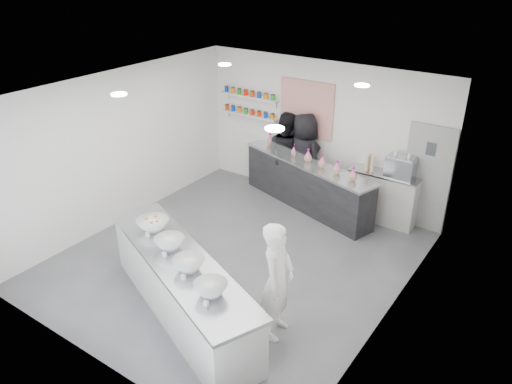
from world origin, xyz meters
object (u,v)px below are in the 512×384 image
Objects in this scene: prep_counter at (181,287)px; espresso_machine at (401,167)px; staff_left at (286,154)px; back_bar at (307,184)px; woman_prep at (277,281)px; espresso_ledge at (382,197)px; staff_right at (304,158)px.

prep_counter is 6.73× the size of espresso_machine.
espresso_machine is 2.52m from staff_left.
prep_counter is at bearing -110.09° from espresso_machine.
prep_counter is 4.11m from back_bar.
prep_counter is 2.04× the size of woman_prep.
woman_prep is (0.05, -3.95, 0.37)m from espresso_ledge.
prep_counter is 2.59× the size of espresso_ledge.
espresso_ledge is 0.78m from espresso_machine.
staff_right is (-1.77, -0.06, 0.45)m from espresso_ledge.
espresso_machine is at bearing -15.18° from woman_prep.
woman_prep reaches higher than espresso_machine.
back_bar is at bearing -170.37° from espresso_machine.
back_bar is 1.57m from espresso_ledge.
staff_right reaches higher than back_bar.
espresso_machine is 0.30× the size of woman_prep.
staff_left reaches higher than espresso_ledge.
espresso_machine reaches higher than espresso_ledge.
staff_right reaches higher than staff_left.
back_bar is at bearing 154.71° from staff_right.
espresso_ledge is at bearing -156.42° from staff_right.
staff_left is at bearing -178.62° from espresso_machine.
prep_counter is at bearing -106.64° from espresso_ledge.
staff_right reaches higher than espresso_ledge.
prep_counter is 1.85× the size of staff_right.
staff_right is at bearing -178.04° from espresso_ledge.
staff_right is (-0.23, 0.25, 0.46)m from back_bar.
staff_left is 0.98× the size of staff_right.
staff_left is at bearing 21.62° from staff_right.
staff_right reaches higher than prep_counter.
woman_prep is (1.58, -3.64, 0.37)m from back_bar.
espresso_machine is (1.83, 0.31, 0.73)m from back_bar.
back_bar is at bearing 11.87° from woman_prep.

